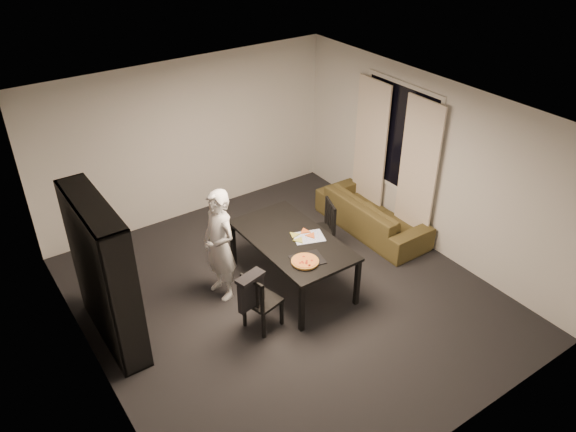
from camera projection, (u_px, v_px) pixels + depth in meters
room at (286, 215)px, 6.94m from camera, size 5.01×5.51×2.61m
window_pane at (399, 138)px, 8.46m from camera, size 0.02×1.40×1.60m
window_frame at (399, 138)px, 8.45m from camera, size 0.03×1.52×1.72m
curtain_left at (418, 173)px, 8.24m from camera, size 0.03×0.70×2.25m
curtain_right at (370, 148)px, 8.96m from camera, size 0.03×0.70×2.25m
bookshelf at (104, 274)px, 6.50m from camera, size 0.35×1.50×1.90m
dining_table at (292, 243)px, 7.52m from camera, size 0.99×1.79×0.74m
chair_left at (258, 299)px, 6.85m from camera, size 0.47×0.47×0.83m
chair_right at (323, 226)px, 8.18m from camera, size 0.53×0.53×0.90m
draped_jacket at (251, 290)px, 6.67m from camera, size 0.39×0.25×0.46m
person at (220, 245)px, 7.28m from camera, size 0.44×0.61×1.58m
baking_tray at (307, 260)px, 7.08m from camera, size 0.46×0.40×0.01m
pepperoni_pizza at (305, 261)px, 7.01m from camera, size 0.35×0.35×0.03m
kitchen_towel at (309, 237)px, 7.51m from camera, size 0.48×0.42×0.01m
pizza_slices at (302, 235)px, 7.53m from camera, size 0.38×0.32×0.01m
sofa at (372, 214)px, 8.90m from camera, size 0.77×1.98×0.58m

